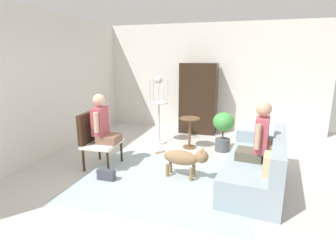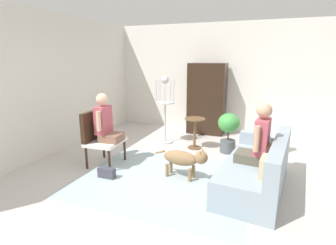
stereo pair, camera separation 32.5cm
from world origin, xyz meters
name	(u,v)px [view 1 (the left image)]	position (x,y,z in m)	size (l,w,h in m)	color
ground_plane	(177,174)	(0.00, 0.00, 0.00)	(7.48, 7.48, 0.00)	beige
back_wall	(207,78)	(0.00, 3.18, 1.41)	(6.09, 0.12, 2.82)	silver
left_wall	(45,85)	(-2.80, 0.30, 1.41)	(0.12, 6.83, 2.82)	silver
area_rug	(165,180)	(-0.14, -0.27, 0.00)	(2.73, 2.26, 0.01)	#9EB2B7
couch	(258,167)	(1.29, 0.00, 0.30)	(1.04, 1.98, 0.81)	#8EA0AD
armchair	(96,135)	(-1.52, -0.04, 0.58)	(0.60, 0.70, 1.00)	#382316
person_on_couch	(258,137)	(1.25, -0.03, 0.79)	(0.48, 0.52, 0.90)	#525041
person_on_armchair	(103,123)	(-1.36, -0.03, 0.82)	(0.45, 0.51, 0.87)	brown
round_end_table	(190,129)	(-0.10, 1.42, 0.42)	(0.44, 0.44, 0.68)	brown
dog	(185,158)	(0.14, -0.08, 0.34)	(0.93, 0.31, 0.55)	olive
bird_cage_stand	(159,106)	(-0.86, 1.59, 0.86)	(0.44, 0.44, 1.55)	silver
potted_plant	(223,128)	(0.62, 1.42, 0.51)	(0.44, 0.44, 0.84)	#4C5156
column_lamp	(260,125)	(1.36, 1.46, 0.61)	(0.20, 0.20, 1.24)	#4C4742
armoire_cabinet	(198,98)	(-0.15, 2.77, 0.90)	(0.93, 0.56, 1.81)	black
handbag	(106,175)	(-1.06, -0.53, 0.09)	(0.29, 0.11, 0.17)	#3F3F4C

